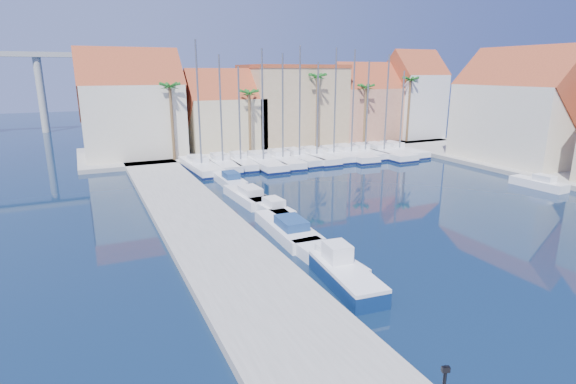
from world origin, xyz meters
name	(u,v)px	position (x,y,z in m)	size (l,w,h in m)	color
ground	(476,311)	(0.00, 0.00, 0.00)	(260.00, 260.00, 0.00)	black
quay_west	(215,241)	(-9.00, 13.50, 0.25)	(6.00, 77.00, 0.50)	gray
shore_north	(274,146)	(10.00, 48.00, 0.25)	(54.00, 16.00, 0.50)	gray
fishing_boat	(345,274)	(-4.30, 4.97, 0.67)	(2.45, 5.92, 2.02)	navy
motorboat_west_0	(329,259)	(-3.92, 7.34, 0.51)	(2.07, 5.91, 1.40)	white
motorboat_west_1	(288,228)	(-3.83, 13.19, 0.51)	(2.62, 7.39, 1.40)	white
motorboat_west_2	(271,208)	(-3.02, 18.13, 0.51)	(2.11, 5.46, 1.40)	white
motorboat_west_3	(248,195)	(-3.46, 22.39, 0.51)	(2.43, 6.77, 1.40)	white
motorboat_west_4	(230,180)	(-3.10, 28.80, 0.51)	(1.95, 5.99, 1.40)	white
motorboat_east_1	(539,183)	(24.01, 14.69, 0.51)	(2.07, 5.35, 1.40)	white
sailboat_0	(200,166)	(-4.19, 36.38, 0.61)	(3.10, 9.98, 14.36)	white
sailboat_1	(222,163)	(-1.52, 36.80, 0.61)	(2.51, 9.13, 12.88)	white
sailboat_2	(240,162)	(0.70, 36.74, 0.60)	(2.90, 8.76, 11.61)	white
sailboat_3	(262,162)	(3.13, 35.76, 0.59)	(2.76, 10.34, 13.58)	white
sailboat_4	(281,159)	(5.87, 36.09, 0.59)	(3.41, 10.36, 13.11)	white
sailboat_5	(297,157)	(8.19, 36.36, 0.62)	(3.29, 9.66, 14.01)	white
sailboat_6	(315,156)	(10.59, 36.19, 0.59)	(2.54, 9.58, 12.17)	white
sailboat_7	(332,154)	(13.07, 36.09, 0.64)	(2.46, 8.46, 13.87)	white
sailboat_8	(349,154)	(15.58, 35.99, 0.59)	(3.15, 10.74, 13.71)	white
sailboat_9	(363,152)	(18.04, 36.30, 0.60)	(2.38, 8.89, 12.43)	white
sailboat_10	(381,152)	(20.31, 35.42, 0.57)	(3.16, 11.65, 13.18)	white
sailboat_11	(396,150)	(23.07, 35.64, 0.56)	(3.21, 10.38, 11.15)	white
building_0	(132,108)	(-10.00, 47.00, 6.52)	(12.30, 9.00, 13.50)	beige
building_1	(224,114)	(2.00, 47.00, 5.30)	(10.30, 8.00, 11.00)	beige
building_2	(292,105)	(13.00, 48.00, 6.26)	(14.20, 10.20, 11.50)	tan
building_3	(363,105)	(25.00, 47.00, 5.86)	(10.30, 8.00, 12.00)	tan
building_4	(413,97)	(34.00, 46.00, 6.97)	(8.30, 8.00, 14.00)	white
building_6	(521,111)	(32.00, 24.00, 6.52)	(9.00, 14.30, 13.50)	beige
palm_0	(170,89)	(-6.00, 42.00, 9.08)	(2.60, 2.60, 10.15)	brown
palm_1	(249,95)	(4.00, 42.00, 8.14)	(2.60, 2.60, 9.15)	brown
palm_2	(318,79)	(14.00, 42.00, 10.02)	(2.60, 2.60, 11.15)	brown
palm_3	(366,89)	(22.00, 42.00, 8.61)	(2.60, 2.60, 9.65)	brown
palm_4	(411,82)	(30.00, 42.00, 9.55)	(2.60, 2.60, 10.65)	brown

